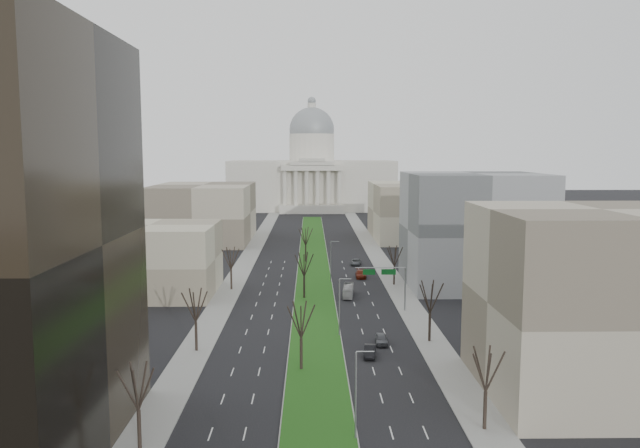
{
  "coord_description": "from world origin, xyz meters",
  "views": [
    {
      "loc": [
        -0.76,
        -39.2,
        28.67
      ],
      "look_at": [
        1.5,
        106.32,
        11.6
      ],
      "focal_mm": 35.0,
      "sensor_mm": 36.0,
      "label": 1
    }
  ],
  "objects": [
    {
      "name": "streetlamp_median_c",
      "position": [
        3.76,
        95.0,
        4.81
      ],
      "size": [
        1.9,
        0.2,
        9.16
      ],
      "color": "gray",
      "rests_on": "ground"
    },
    {
      "name": "car_grey_far",
      "position": [
        10.8,
        116.05,
        0.73
      ],
      "size": [
        3.16,
        5.55,
        1.46
      ],
      "primitive_type": "imported",
      "rotation": [
        0.0,
        0.0,
        -0.14
      ],
      "color": "#55595E",
      "rests_on": "ground"
    },
    {
      "name": "tree_median_b",
      "position": [
        -2.0,
        80.0,
        7.0
      ],
      "size": [
        5.4,
        5.4,
        9.72
      ],
      "color": "black",
      "rests_on": "ground"
    },
    {
      "name": "tree_left_near",
      "position": [
        -17.2,
        18.0,
        6.61
      ],
      "size": [
        5.1,
        5.1,
        9.18
      ],
      "color": "black",
      "rests_on": "ground"
    },
    {
      "name": "building_far_left",
      "position": [
        -35.0,
        160.0,
        9.0
      ],
      "size": [
        30.0,
        40.0,
        18.0
      ],
      "primitive_type": "cube",
      "color": "#776D5C",
      "rests_on": "ground"
    },
    {
      "name": "box_van",
      "position": [
        6.74,
        81.85,
        1.13
      ],
      "size": [
        2.68,
        8.23,
        2.25
      ],
      "primitive_type": "imported",
      "rotation": [
        0.0,
        0.0,
        -0.1
      ],
      "color": "silver",
      "rests_on": "ground"
    },
    {
      "name": "building_grey_right",
      "position": [
        34.0,
        92.0,
        12.0
      ],
      "size": [
        28.0,
        26.0,
        24.0
      ],
      "primitive_type": "cube",
      "color": "slate",
      "rests_on": "ground"
    },
    {
      "name": "streetlamp_median_b",
      "position": [
        3.76,
        55.0,
        4.81
      ],
      "size": [
        1.9,
        0.2,
        9.16
      ],
      "color": "gray",
      "rests_on": "ground"
    },
    {
      "name": "car_grey_near",
      "position": [
        9.82,
        51.0,
        0.77
      ],
      "size": [
        2.05,
        4.62,
        1.54
      ],
      "primitive_type": "imported",
      "rotation": [
        0.0,
        0.0,
        -0.05
      ],
      "color": "#52545A",
      "rests_on": "ground"
    },
    {
      "name": "tree_left_far",
      "position": [
        -17.2,
        88.0,
        6.84
      ],
      "size": [
        5.28,
        5.28,
        9.5
      ],
      "color": "black",
      "rests_on": "ground"
    },
    {
      "name": "capitol",
      "position": [
        0.0,
        269.59,
        16.31
      ],
      "size": [
        80.0,
        46.0,
        55.0
      ],
      "color": "beige",
      "rests_on": "ground"
    },
    {
      "name": "median",
      "position": [
        0.0,
        118.99,
        0.1
      ],
      "size": [
        8.0,
        222.03,
        0.2
      ],
      "color": "#999993",
      "rests_on": "ground"
    },
    {
      "name": "tree_median_c",
      "position": [
        -2.0,
        120.0,
        7.0
      ],
      "size": [
        5.4,
        5.4,
        9.72
      ],
      "color": "black",
      "rests_on": "ground"
    },
    {
      "name": "building_beige_left",
      "position": [
        -33.0,
        85.0,
        7.0
      ],
      "size": [
        26.0,
        22.0,
        14.0
      ],
      "primitive_type": "cube",
      "color": "gray",
      "rests_on": "ground"
    },
    {
      "name": "tree_median_a",
      "position": [
        -2.0,
        40.0,
        7.0
      ],
      "size": [
        5.4,
        5.4,
        9.72
      ],
      "color": "black",
      "rests_on": "ground"
    },
    {
      "name": "ground",
      "position": [
        0.0,
        120.0,
        0.0
      ],
      "size": [
        600.0,
        600.0,
        0.0
      ],
      "primitive_type": "plane",
      "color": "black",
      "rests_on": "ground"
    },
    {
      "name": "tree_right_mid",
      "position": [
        17.2,
        52.0,
        7.16
      ],
      "size": [
        5.52,
        5.52,
        9.94
      ],
      "color": "black",
      "rests_on": "ground"
    },
    {
      "name": "tree_left_mid",
      "position": [
        -17.2,
        48.0,
        7.0
      ],
      "size": [
        5.4,
        5.4,
        9.72
      ],
      "color": "black",
      "rests_on": "ground"
    },
    {
      "name": "streetlamp_median_a",
      "position": [
        3.76,
        20.0,
        4.81
      ],
      "size": [
        1.9,
        0.2,
        9.16
      ],
      "color": "gray",
      "rests_on": "ground"
    },
    {
      "name": "building_far_right",
      "position": [
        35.0,
        165.0,
        9.0
      ],
      "size": [
        30.0,
        40.0,
        18.0
      ],
      "primitive_type": "cube",
      "color": "gray",
      "rests_on": "ground"
    },
    {
      "name": "sidewalk_right",
      "position": [
        17.5,
        95.0,
        0.07
      ],
      "size": [
        5.0,
        330.0,
        0.15
      ],
      "primitive_type": "cube",
      "color": "gray",
      "rests_on": "ground"
    },
    {
      "name": "sidewalk_left",
      "position": [
        -17.5,
        95.0,
        0.07
      ],
      "size": [
        5.0,
        330.0,
        0.15
      ],
      "primitive_type": "cube",
      "color": "gray",
      "rests_on": "ground"
    },
    {
      "name": "mast_arm_signs",
      "position": [
        13.49,
        70.03,
        6.11
      ],
      "size": [
        9.12,
        0.24,
        8.09
      ],
      "color": "gray",
      "rests_on": "ground"
    },
    {
      "name": "car_red",
      "position": [
        10.7,
        100.03,
        0.82
      ],
      "size": [
        2.46,
        5.72,
        1.64
      ],
      "primitive_type": "imported",
      "rotation": [
        0.0,
        0.0,
        -0.03
      ],
      "color": "#641C0D",
      "rests_on": "ground"
    },
    {
      "name": "tree_right_near",
      "position": [
        17.2,
        22.0,
        6.69
      ],
      "size": [
        5.16,
        5.16,
        9.29
      ],
      "color": "black",
      "rests_on": "ground"
    },
    {
      "name": "tree_right_far",
      "position": [
        17.2,
        92.0,
        6.53
      ],
      "size": [
        5.04,
        5.04,
        9.07
      ],
      "color": "black",
      "rests_on": "ground"
    },
    {
      "name": "building_tan_right",
      "position": [
        33.0,
        32.0,
        11.0
      ],
      "size": [
        26.0,
        24.0,
        22.0
      ],
      "primitive_type": "cube",
      "color": "#776D5C",
      "rests_on": "ground"
    },
    {
      "name": "car_black",
      "position": [
        7.58,
        45.4,
        0.77
      ],
      "size": [
        2.25,
        4.84,
        1.54
      ],
      "primitive_type": "imported",
      "rotation": [
        0.0,
        0.0,
        -0.14
      ],
      "color": "black",
      "rests_on": "ground"
    }
  ]
}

